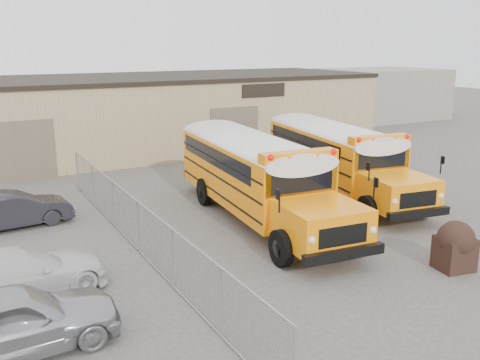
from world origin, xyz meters
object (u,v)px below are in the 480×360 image
car_silver (12,321)px  school_bus_left (199,141)px  school_bus_right (279,131)px  tarp_bundle (455,245)px  car_dark (15,210)px  car_white (17,275)px

car_silver → school_bus_left: bearing=-42.0°
school_bus_left → school_bus_right: 5.66m
school_bus_right → car_silver: size_ratio=2.38×
tarp_bundle → car_dark: 15.39m
tarp_bundle → school_bus_right: bearing=77.2°
school_bus_left → school_bus_right: size_ratio=1.04×
tarp_bundle → car_silver: size_ratio=0.33×
car_silver → car_white: size_ratio=0.96×
school_bus_right → tarp_bundle: 15.65m
school_bus_right → car_white: school_bus_right is taller
school_bus_left → tarp_bundle: 14.28m
school_bus_left → school_bus_right: (5.54, 1.14, -0.08)m
school_bus_left → car_silver: (-10.22, -12.58, -1.12)m
school_bus_left → car_silver: 16.25m
school_bus_left → car_silver: school_bus_left is taller
school_bus_right → car_dark: school_bus_right is taller
school_bus_right → car_dark: size_ratio=2.73×
school_bus_right → car_white: bearing=-144.4°
school_bus_left → car_silver: bearing=-129.1°
car_dark → school_bus_left: bearing=-74.3°
tarp_bundle → car_white: (-11.88, 4.26, -0.08)m
car_silver → car_white: bearing=-11.4°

